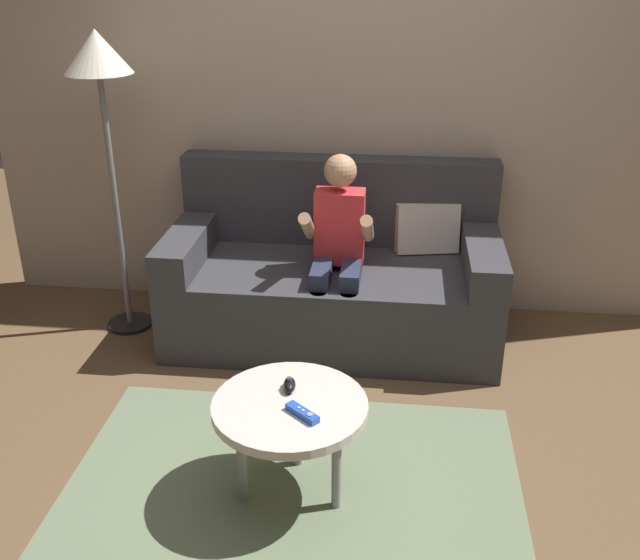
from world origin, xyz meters
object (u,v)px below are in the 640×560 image
object	(u,v)px
coffee_table	(290,412)
floor_lamp	(100,76)
couch	(335,279)
person_seated_on_couch	(338,246)
nunchuk_black	(290,385)
game_remote_blue_near_edge	(302,413)

from	to	relation	value
coffee_table	floor_lamp	world-z (taller)	floor_lamp
couch	floor_lamp	size ratio (longest dim) A/B	1.08
couch	person_seated_on_couch	distance (m)	0.32
person_seated_on_couch	coffee_table	xyz separation A→B (m)	(-0.07, -1.10, -0.20)
coffee_table	nunchuk_black	distance (m)	0.10
coffee_table	nunchuk_black	world-z (taller)	nunchuk_black
person_seated_on_couch	couch	bearing A→B (deg)	98.90
person_seated_on_couch	floor_lamp	distance (m)	1.37
game_remote_blue_near_edge	floor_lamp	bearing A→B (deg)	130.87
couch	game_remote_blue_near_edge	distance (m)	1.37
couch	coffee_table	size ratio (longest dim) A/B	2.97
game_remote_blue_near_edge	person_seated_on_couch	bearing A→B (deg)	89.31
person_seated_on_couch	floor_lamp	world-z (taller)	floor_lamp
person_seated_on_couch	coffee_table	distance (m)	1.12
floor_lamp	game_remote_blue_near_edge	bearing A→B (deg)	-49.13
couch	coffee_table	xyz separation A→B (m)	(-0.04, -1.29, 0.06)
game_remote_blue_near_edge	nunchuk_black	distance (m)	0.17
couch	coffee_table	world-z (taller)	couch
person_seated_on_couch	floor_lamp	xyz separation A→B (m)	(-1.14, 0.12, 0.76)
floor_lamp	nunchuk_black	bearing A→B (deg)	-47.23
floor_lamp	couch	bearing A→B (deg)	3.36
couch	nunchuk_black	world-z (taller)	couch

